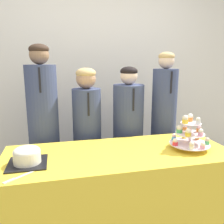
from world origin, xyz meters
name	(u,v)px	position (x,y,z in m)	size (l,w,h in m)	color
wall_back	(93,72)	(0.00, 1.67, 1.35)	(9.00, 0.06, 2.70)	silver
table	(119,196)	(0.00, 0.35, 0.39)	(1.80, 0.70, 0.78)	yellow
round_cake	(27,156)	(-0.68, 0.29, 0.84)	(0.27, 0.27, 0.13)	black
cake_knife	(16,178)	(-0.73, 0.08, 0.78)	(0.21, 0.18, 0.01)	silver
cupcake_stand	(190,134)	(0.58, 0.29, 0.90)	(0.33, 0.33, 0.29)	silver
student_0	(44,135)	(-0.60, 0.95, 0.78)	(0.29, 0.30, 1.64)	#384266
student_1	(87,141)	(-0.17, 0.95, 0.68)	(0.28, 0.29, 1.42)	#384266
student_2	(128,139)	(0.26, 0.95, 0.67)	(0.32, 0.32, 1.43)	#384266
student_3	(163,129)	(0.66, 0.95, 0.76)	(0.27, 0.27, 1.58)	#384266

